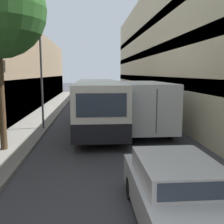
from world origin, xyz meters
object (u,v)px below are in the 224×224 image
object	(u,v)px
box_truck	(140,102)
panel_van	(88,96)
street_lamp	(41,51)
bus	(98,102)
car_hatchback	(177,191)

from	to	relation	value
box_truck	panel_van	size ratio (longest dim) A/B	2.09
box_truck	street_lamp	distance (m)	6.57
box_truck	street_lamp	world-z (taller)	street_lamp
street_lamp	bus	bearing A→B (deg)	15.55
panel_van	box_truck	bearing A→B (deg)	-72.76
car_hatchback	bus	xyz separation A→B (m)	(-1.47, 11.00, 0.79)
panel_van	car_hatchback	bearing A→B (deg)	-84.09
panel_van	street_lamp	size ratio (longest dim) A/B	0.65
car_hatchback	bus	world-z (taller)	bus
car_hatchback	street_lamp	bearing A→B (deg)	115.07
bus	box_truck	world-z (taller)	bus
bus	box_truck	xyz separation A→B (m)	(2.58, -0.56, 0.04)
bus	panel_van	bearing A→B (deg)	94.01
car_hatchback	box_truck	bearing A→B (deg)	83.98
bus	panel_van	xyz separation A→B (m)	(-0.70, 10.00, -0.47)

